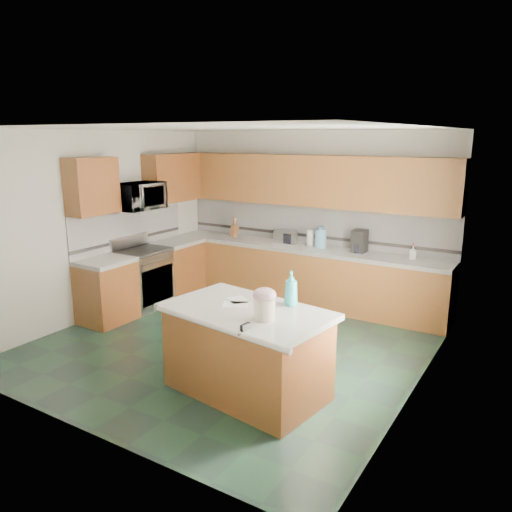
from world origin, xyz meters
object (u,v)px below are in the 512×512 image
Objects in this scene: treat_jar at (264,309)px; coffee_maker at (360,241)px; island_base at (247,354)px; island_top at (247,312)px; soap_bottle_island at (291,288)px; toaster_oven at (285,237)px; knife_block at (234,231)px.

treat_jar is 0.62× the size of coffee_maker.
island_top is (0.00, 0.00, 0.46)m from island_base.
treat_jar is at bearing -110.57° from soap_bottle_island.
coffee_maker is at bearing -16.04° from toaster_oven.
treat_jar is (0.31, -0.17, 0.60)m from island_base.
island_base is 8.02× the size of knife_block.
island_base is 3.72m from knife_block.
toaster_oven is at bearing 101.24° from soap_bottle_island.
coffee_maker is (2.23, 0.03, 0.07)m from knife_block.
island_top is at bearing 0.00° from island_base.
soap_bottle_island is 1.06× the size of coffee_maker.
treat_jar is at bearing -85.53° from coffee_maker.
island_base is 0.94× the size of island_top.
knife_block is (-2.46, 3.15, -0.01)m from treat_jar.
treat_jar is at bearing -20.43° from island_top.
island_base is 4.63× the size of coffee_maker.
knife_block is at bearing 134.22° from island_top.
island_base is at bearing 0.00° from island_top.
treat_jar reaches higher than island_base.
toaster_oven is (-1.16, 2.98, 0.13)m from island_top.
island_top reaches higher than island_base.
soap_bottle_island is (0.33, 0.33, 0.67)m from island_base.
soap_bottle_island reaches higher than coffee_maker.
knife_block is (-2.16, 2.98, 0.13)m from island_top.
toaster_oven is (-1.16, 2.98, 0.59)m from island_base.
knife_block is (-2.16, 2.98, 0.59)m from island_base.
island_top is at bearing -91.18° from coffee_maker.
soap_bottle_island is (0.33, 0.33, 0.21)m from island_top.
treat_jar is (0.31, -0.17, 0.14)m from island_top.
soap_bottle_island is at bearing -78.10° from toaster_oven.
coffee_maker is at bearing 96.80° from island_top.
knife_block is 1.00m from toaster_oven.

